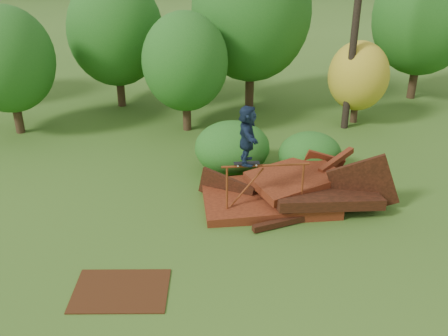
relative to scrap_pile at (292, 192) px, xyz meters
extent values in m
plane|color=#2D5116|center=(-1.27, -2.71, -0.36)|extent=(240.00, 240.00, 0.00)
cube|color=#43190C|center=(-0.66, 0.05, -0.18)|extent=(3.82, 2.40, 0.63)
cube|color=black|center=(0.84, -0.25, 0.06)|extent=(3.05, 1.96, 0.59)
cube|color=#43190C|center=(0.14, 0.25, 0.34)|extent=(2.97, 2.47, 0.53)
cube|color=black|center=(1.94, -0.45, 0.29)|extent=(2.10, 0.63, 2.07)
cube|color=#43190C|center=(1.14, 1.05, 0.19)|extent=(1.50, 0.42, 1.44)
cube|color=black|center=(-1.86, 0.45, -0.01)|extent=(1.57, 1.05, 1.15)
cube|color=black|center=(-0.36, -1.15, -0.24)|extent=(2.10, 0.74, 0.17)
cube|color=#43190C|center=(1.54, 0.75, 0.59)|extent=(1.40, 1.11, 0.39)
cylinder|color=maroon|center=(-1.97, -0.57, 0.42)|extent=(0.06, 0.06, 1.56)
cylinder|color=maroon|center=(0.11, -0.64, 0.42)|extent=(0.06, 0.06, 1.56)
cylinder|color=maroon|center=(-0.93, -0.60, 1.20)|extent=(2.38, 0.14, 0.06)
cube|color=black|center=(-1.45, -0.59, 1.29)|extent=(0.69, 0.21, 0.02)
cylinder|color=beige|center=(-1.69, -0.66, 1.25)|extent=(0.05, 0.03, 0.05)
cylinder|color=beige|center=(-1.69, -0.51, 1.25)|extent=(0.05, 0.03, 0.05)
cylinder|color=beige|center=(-1.20, -0.67, 1.25)|extent=(0.05, 0.03, 0.05)
cylinder|color=beige|center=(-1.20, -0.52, 1.25)|extent=(0.05, 0.03, 0.05)
imported|color=#16243A|center=(-1.45, -0.59, 2.09)|extent=(0.64, 1.52, 1.59)
cube|color=#3D1E0D|center=(-4.71, -3.38, -0.35)|extent=(2.25, 1.73, 0.03)
cylinder|color=black|center=(-9.21, 6.92, 0.44)|extent=(0.34, 0.34, 1.59)
ellipsoid|color=#175115|center=(-9.21, 6.92, 2.53)|extent=(3.46, 3.46, 3.98)
cylinder|color=black|center=(-5.42, 9.83, 0.54)|extent=(0.35, 0.35, 1.80)
ellipsoid|color=#175115|center=(-5.42, 9.83, 2.98)|extent=(4.09, 4.09, 4.70)
cylinder|color=black|center=(-2.64, 6.39, 0.39)|extent=(0.33, 0.33, 1.51)
ellipsoid|color=#175115|center=(-2.64, 6.39, 2.37)|extent=(3.28, 3.28, 3.77)
cylinder|color=black|center=(0.34, 9.07, 0.75)|extent=(0.39, 0.39, 2.22)
ellipsoid|color=#175115|center=(0.34, 9.07, 3.76)|extent=(5.07, 5.07, 5.83)
cylinder|color=black|center=(4.28, 6.40, 0.16)|extent=(0.29, 0.29, 1.05)
ellipsoid|color=#A58C19|center=(4.28, 6.40, 1.60)|extent=(2.43, 2.43, 2.79)
cylinder|color=black|center=(8.20, 9.27, 0.67)|extent=(0.38, 0.38, 2.06)
ellipsoid|color=#175115|center=(8.20, 9.27, 3.39)|extent=(4.53, 4.53, 5.20)
ellipsoid|color=#175115|center=(-1.40, 2.38, 0.49)|extent=(2.45, 2.26, 1.69)
ellipsoid|color=#175115|center=(1.04, 1.78, 0.36)|extent=(2.03, 1.86, 1.44)
camera|label=1|loc=(-3.56, -12.39, 6.84)|focal=40.00mm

